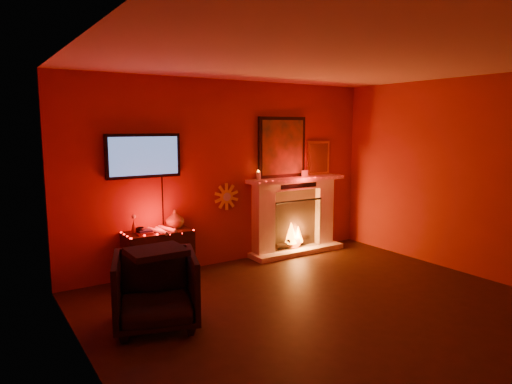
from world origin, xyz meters
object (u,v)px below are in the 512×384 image
at_px(sunburst_clock, 227,197).
at_px(console_table, 159,253).
at_px(armchair, 156,290).
at_px(fireplace, 294,208).
at_px(tv, 144,156).

xyz_separation_m(sunburst_clock, console_table, (-1.15, -0.22, -0.63)).
height_order(sunburst_clock, armchair, sunburst_clock).
relative_size(sunburst_clock, console_table, 0.43).
height_order(fireplace, sunburst_clock, fireplace).
xyz_separation_m(fireplace, sunburst_clock, (-1.19, 0.09, 0.28)).
distance_m(console_table, armchair, 1.44).
height_order(tv, console_table, tv).
bearing_deg(sunburst_clock, fireplace, -4.37).
bearing_deg(sunburst_clock, armchair, -137.63).
distance_m(sunburst_clock, console_table, 1.33).
height_order(tv, sunburst_clock, tv).
bearing_deg(armchair, console_table, 85.93).
distance_m(fireplace, console_table, 2.37).
bearing_deg(fireplace, tv, 178.50).
height_order(console_table, armchair, console_table).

